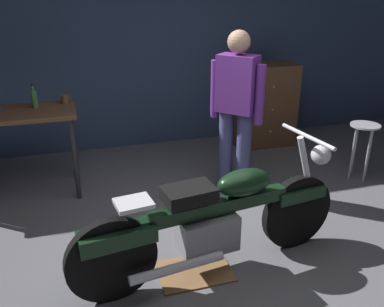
% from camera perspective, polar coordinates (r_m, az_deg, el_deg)
% --- Properties ---
extents(ground_plane, '(12.00, 12.00, 0.00)m').
position_cam_1_polar(ground_plane, '(3.43, 3.91, -14.42)').
color(ground_plane, slate).
extents(back_wall, '(8.00, 0.12, 3.10)m').
position_cam_1_polar(back_wall, '(5.48, -6.21, 17.02)').
color(back_wall, '#384C70').
rests_on(back_wall, ground_plane).
extents(workbench, '(1.30, 0.64, 0.90)m').
position_cam_1_polar(workbench, '(4.44, -24.14, 3.86)').
color(workbench, brown).
rests_on(workbench, ground_plane).
extents(motorcycle, '(2.18, 0.68, 1.00)m').
position_cam_1_polar(motorcycle, '(3.08, 3.33, -9.02)').
color(motorcycle, black).
rests_on(motorcycle, ground_plane).
extents(person_standing, '(0.42, 0.44, 1.67)m').
position_cam_1_polar(person_standing, '(4.12, 6.17, 6.42)').
color(person_standing, '#4B4D89').
rests_on(person_standing, ground_plane).
extents(shop_stool, '(0.32, 0.32, 0.64)m').
position_cam_1_polar(shop_stool, '(4.92, 22.77, 2.18)').
color(shop_stool, '#B2B2B7').
rests_on(shop_stool, ground_plane).
extents(wooden_dresser, '(0.80, 0.47, 1.10)m').
position_cam_1_polar(wooden_dresser, '(5.65, 10.00, 6.64)').
color(wooden_dresser, brown).
rests_on(wooden_dresser, ground_plane).
extents(drip_tray, '(0.56, 0.40, 0.01)m').
position_cam_1_polar(drip_tray, '(3.29, 0.34, -16.06)').
color(drip_tray, olive).
rests_on(drip_tray, ground_plane).
extents(mug_brown_stoneware, '(0.11, 0.08, 0.09)m').
position_cam_1_polar(mug_brown_stoneware, '(4.53, -17.27, 7.26)').
color(mug_brown_stoneware, brown).
rests_on(mug_brown_stoneware, workbench).
extents(bottle, '(0.06, 0.06, 0.24)m').
position_cam_1_polar(bottle, '(4.44, -21.10, 7.16)').
color(bottle, '#4C8C4C').
rests_on(bottle, workbench).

